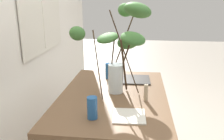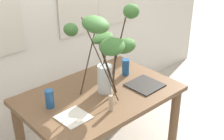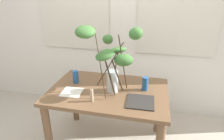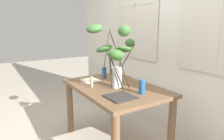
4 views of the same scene
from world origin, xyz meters
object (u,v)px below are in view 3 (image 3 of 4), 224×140
(drinking_glass_blue_left, at_px, (76,77))
(vase_with_branches, at_px, (112,56))
(plate_square_left, at_px, (72,92))
(dining_table, at_px, (108,100))
(drinking_glass_blue_right, at_px, (145,84))
(plate_square_right, at_px, (140,102))
(pillar_candle, at_px, (92,95))

(drinking_glass_blue_left, bearing_deg, vase_with_branches, -17.14)
(drinking_glass_blue_left, bearing_deg, plate_square_left, -78.34)
(dining_table, relative_size, drinking_glass_blue_left, 8.76)
(drinking_glass_blue_right, xyz_separation_m, plate_square_right, (-0.02, -0.25, -0.07))
(plate_square_right, bearing_deg, dining_table, 154.91)
(vase_with_branches, distance_m, drinking_glass_blue_left, 0.58)
(drinking_glass_blue_left, distance_m, plate_square_left, 0.24)
(dining_table, bearing_deg, drinking_glass_blue_left, 167.78)
(drinking_glass_blue_right, height_order, plate_square_right, drinking_glass_blue_right)
(drinking_glass_blue_right, bearing_deg, plate_square_left, -162.84)
(pillar_candle, bearing_deg, dining_table, 68.41)
(plate_square_right, bearing_deg, drinking_glass_blue_left, 161.50)
(plate_square_left, xyz_separation_m, plate_square_right, (0.71, -0.03, 0.00))
(plate_square_left, bearing_deg, pillar_candle, -22.95)
(drinking_glass_blue_right, relative_size, plate_square_left, 0.72)
(dining_table, height_order, drinking_glass_blue_right, drinking_glass_blue_right)
(drinking_glass_blue_left, distance_m, drinking_glass_blue_right, 0.78)
(plate_square_left, bearing_deg, plate_square_right, -2.05)
(vase_with_branches, bearing_deg, drinking_glass_blue_left, 162.86)
(drinking_glass_blue_right, bearing_deg, drinking_glass_blue_left, 179.87)
(drinking_glass_blue_left, xyz_separation_m, drinking_glass_blue_right, (0.78, -0.00, 0.00))
(drinking_glass_blue_left, relative_size, plate_square_right, 0.55)
(dining_table, height_order, pillar_candle, pillar_candle)
(plate_square_right, height_order, pillar_candle, pillar_candle)
(drinking_glass_blue_left, xyz_separation_m, pillar_candle, (0.31, -0.34, -0.01))
(drinking_glass_blue_left, bearing_deg, drinking_glass_blue_right, -0.13)
(pillar_candle, bearing_deg, vase_with_branches, 53.24)
(vase_with_branches, height_order, plate_square_right, vase_with_branches)
(plate_square_right, distance_m, pillar_candle, 0.47)
(dining_table, bearing_deg, pillar_candle, -111.59)
(drinking_glass_blue_left, xyz_separation_m, plate_square_left, (0.05, -0.23, -0.07))
(dining_table, bearing_deg, plate_square_left, -158.37)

